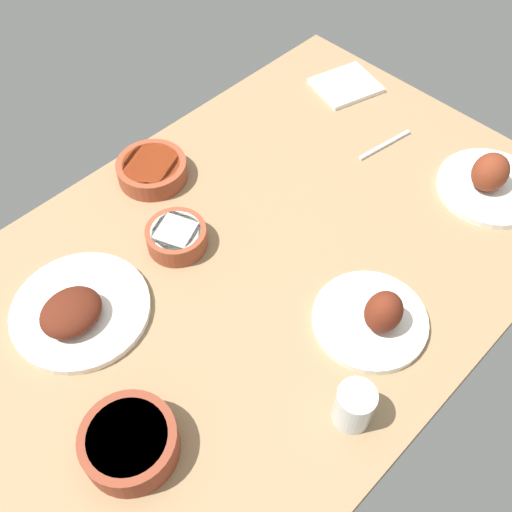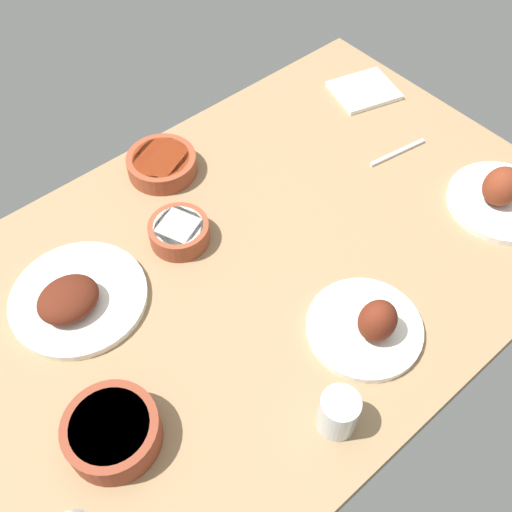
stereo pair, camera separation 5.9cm
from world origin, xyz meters
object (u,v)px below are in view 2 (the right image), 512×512
object	(u,v)px
plate_near_viewer	(75,298)
plate_far_side	(369,325)
plate_center_main	(502,196)
bowl_sauce	(162,163)
water_tumbler	(338,413)
bowl_cream	(179,232)
folded_napkin	(364,90)
bowl_pasta	(112,431)
fork_loose	(398,153)

from	to	relation	value
plate_near_viewer	plate_far_side	bearing A→B (deg)	132.95
plate_center_main	bowl_sauce	distance (cm)	76.05
plate_near_viewer	water_tumbler	world-z (taller)	water_tumbler
plate_center_main	bowl_cream	bearing A→B (deg)	-32.40
plate_center_main	folded_napkin	size ratio (longest dim) A/B	1.52
plate_near_viewer	bowl_pasta	world-z (taller)	plate_near_viewer
bowl_cream	water_tumbler	world-z (taller)	water_tumbler
plate_center_main	water_tumbler	bearing A→B (deg)	10.83
plate_center_main	plate_near_viewer	size ratio (longest dim) A/B	0.89
plate_far_side	plate_near_viewer	distance (cm)	56.38
plate_center_main	folded_napkin	world-z (taller)	plate_center_main
plate_near_viewer	bowl_pasta	bearing A→B (deg)	72.41
plate_far_side	folded_napkin	bearing A→B (deg)	-136.33
bowl_pasta	folded_napkin	bearing A→B (deg)	-159.96
bowl_pasta	fork_loose	size ratio (longest dim) A/B	1.00
plate_far_side	fork_loose	world-z (taller)	plate_far_side
bowl_sauce	folded_napkin	bearing A→B (deg)	169.54
water_tumbler	fork_loose	xyz separation A→B (cm)	(-58.42, -37.28, -4.06)
plate_far_side	bowl_sauce	bearing A→B (deg)	-85.64
bowl_cream	fork_loose	distance (cm)	56.27
plate_far_side	plate_center_main	size ratio (longest dim) A/B	0.93
plate_near_viewer	bowl_pasta	size ratio (longest dim) A/B	1.68
bowl_sauce	bowl_pasta	world-z (taller)	bowl_pasta
folded_napkin	fork_loose	size ratio (longest dim) A/B	0.98
plate_near_viewer	folded_napkin	world-z (taller)	plate_near_viewer
plate_center_main	bowl_cream	size ratio (longest dim) A/B	1.88
plate_near_viewer	bowl_sauce	bearing A→B (deg)	-150.74
bowl_pasta	fork_loose	distance (cm)	89.81
plate_near_viewer	plate_center_main	bearing A→B (deg)	155.87
plate_far_side	fork_loose	xyz separation A→B (cm)	(-41.27, -28.63, -2.24)
water_tumbler	folded_napkin	world-z (taller)	water_tumbler
bowl_cream	fork_loose	bearing A→B (deg)	167.06
water_tumbler	plate_center_main	bearing A→B (deg)	-169.17
water_tumbler	fork_loose	size ratio (longest dim) A/B	0.56
plate_far_side	plate_near_viewer	bearing A→B (deg)	-47.05
plate_far_side	fork_loose	bearing A→B (deg)	-145.25
plate_center_main	plate_near_viewer	bearing A→B (deg)	-24.13
plate_far_side	folded_napkin	xyz separation A→B (cm)	(-52.10, -49.75, -2.04)
plate_center_main	bowl_pasta	size ratio (longest dim) A/B	1.49
water_tumbler	bowl_cream	bearing A→B (deg)	-94.15
plate_far_side	bowl_sauce	distance (cm)	60.39
bowl_pasta	water_tumbler	distance (cm)	37.37
plate_far_side	water_tumbler	distance (cm)	19.29
bowl_cream	water_tumbler	distance (cm)	50.04
plate_far_side	bowl_sauce	xyz separation A→B (cm)	(4.59, -60.21, -0.14)
plate_center_main	plate_near_viewer	xyz separation A→B (cm)	(84.42, -37.82, -0.69)
bowl_pasta	folded_napkin	xyz separation A→B (cm)	(-99.31, -36.22, -2.74)
fork_loose	plate_far_side	bearing A→B (deg)	43.93
bowl_pasta	plate_center_main	bearing A→B (deg)	173.82
bowl_cream	plate_near_viewer	bearing A→B (deg)	-0.07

